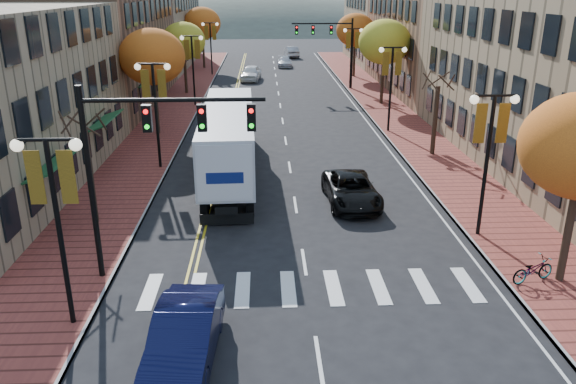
{
  "coord_description": "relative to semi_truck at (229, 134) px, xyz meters",
  "views": [
    {
      "loc": [
        -1.46,
        -15.28,
        9.99
      ],
      "look_at": [
        -0.54,
        5.85,
        2.2
      ],
      "focal_mm": 35.0,
      "sensor_mm": 36.0,
      "label": 1
    }
  ],
  "objects": [
    {
      "name": "bicycle",
      "position": [
        11.31,
        -13.08,
        -1.7
      ],
      "size": [
        1.85,
        1.16,
        0.92
      ],
      "primitive_type": "imported",
      "rotation": [
        0.0,
        0.0,
        1.91
      ],
      "color": "gray",
      "rests_on": "sidewalk_right"
    },
    {
      "name": "traffic_mast_near",
      "position": [
        -2.08,
        -11.96,
        2.61
      ],
      "size": [
        6.1,
        0.35,
        7.0
      ],
      "color": "black",
      "rests_on": "ground"
    },
    {
      "name": "lamp_right_a",
      "position": [
        10.89,
        -8.96,
        1.98
      ],
      "size": [
        1.96,
        0.36,
        6.05
      ],
      "color": "black",
      "rests_on": "ground"
    },
    {
      "name": "tree_right_b",
      "position": [
        12.39,
        3.04,
        -0.06
      ],
      "size": [
        0.28,
        0.28,
        4.2
      ],
      "color": "#382619",
      "rests_on": "sidewalk_right"
    },
    {
      "name": "lamp_left_a",
      "position": [
        -4.11,
        -14.96,
        1.98
      ],
      "size": [
        1.96,
        0.36,
        6.05
      ],
      "color": "black",
      "rests_on": "ground"
    },
    {
      "name": "lamp_right_b",
      "position": [
        10.89,
        9.04,
        1.98
      ],
      "size": [
        1.96,
        0.36,
        6.05
      ],
      "color": "black",
      "rests_on": "ground"
    },
    {
      "name": "building_right_far",
      "position": [
        21.89,
        49.04,
        3.19
      ],
      "size": [
        15.0,
        20.0,
        11.0
      ],
      "primitive_type": "cube",
      "color": "#9E8966",
      "rests_on": "ground"
    },
    {
      "name": "tree_right_c",
      "position": [
        12.39,
        19.04,
        3.13
      ],
      "size": [
        4.48,
        4.48,
        7.21
      ],
      "color": "#382619",
      "rests_on": "sidewalk_right"
    },
    {
      "name": "lamp_left_c",
      "position": [
        -4.11,
        19.04,
        1.98
      ],
      "size": [
        1.96,
        0.36,
        6.05
      ],
      "color": "black",
      "rests_on": "ground"
    },
    {
      "name": "tree_right_d",
      "position": [
        12.39,
        35.04,
        2.98
      ],
      "size": [
        4.35,
        4.35,
        7.0
      ],
      "color": "#382619",
      "rests_on": "sidewalk_right"
    },
    {
      "name": "building_right_mid",
      "position": [
        21.89,
        27.04,
        2.69
      ],
      "size": [
        15.0,
        24.0,
        10.0
      ],
      "primitive_type": "cube",
      "color": "brown",
      "rests_on": "ground"
    },
    {
      "name": "lamp_left_d",
      "position": [
        -4.11,
        37.04,
        1.98
      ],
      "size": [
        1.96,
        0.36,
        6.05
      ],
      "color": "black",
      "rests_on": "ground"
    },
    {
      "name": "tree_left_a",
      "position": [
        -5.61,
        -6.96,
        -0.06
      ],
      "size": [
        0.28,
        0.28,
        4.2
      ],
      "color": "#382619",
      "rests_on": "sidewalk_left"
    },
    {
      "name": "black_suv",
      "position": [
        6.11,
        -4.87,
        -1.6
      ],
      "size": [
        2.55,
        5.2,
        1.42
      ],
      "primitive_type": "imported",
      "rotation": [
        0.0,
        0.0,
        0.04
      ],
      "color": "black",
      "rests_on": "ground"
    },
    {
      "name": "sidewalk_left",
      "position": [
        -5.61,
        17.54,
        -2.24
      ],
      "size": [
        4.0,
        85.0,
        0.15
      ],
      "primitive_type": "cube",
      "color": "brown",
      "rests_on": "ground"
    },
    {
      "name": "navy_sedan",
      "position": [
        -0.37,
        -16.84,
        -1.52
      ],
      "size": [
        1.94,
        4.89,
        1.58
      ],
      "primitive_type": "imported",
      "rotation": [
        0.0,
        0.0,
        -0.06
      ],
      "color": "black",
      "rests_on": "ground"
    },
    {
      "name": "lamp_right_c",
      "position": [
        10.89,
        27.04,
        1.98
      ],
      "size": [
        1.96,
        0.36,
        6.05
      ],
      "color": "black",
      "rests_on": "ground"
    },
    {
      "name": "car_far_white",
      "position": [
        0.55,
        33.3,
        -1.49
      ],
      "size": [
        2.57,
        5.06,
        1.65
      ],
      "primitive_type": "imported",
      "rotation": [
        0.0,
        0.0,
        -0.13
      ],
      "color": "white",
      "rests_on": "ground"
    },
    {
      "name": "tree_left_d",
      "position": [
        -5.61,
        43.04,
        3.29
      ],
      "size": [
        4.61,
        4.61,
        7.42
      ],
      "color": "#382619",
      "rests_on": "sidewalk_left"
    },
    {
      "name": "lamp_left_b",
      "position": [
        -4.11,
        1.04,
        1.98
      ],
      "size": [
        1.96,
        0.36,
        6.05
      ],
      "color": "black",
      "rests_on": "ground"
    },
    {
      "name": "car_far_oncoming",
      "position": [
        6.16,
        54.79,
        -1.53
      ],
      "size": [
        2.18,
        4.89,
        1.56
      ],
      "primitive_type": "imported",
      "rotation": [
        0.0,
        0.0,
        3.25
      ],
      "color": "#AAABB2",
      "rests_on": "ground"
    },
    {
      "name": "ground",
      "position": [
        3.39,
        -14.96,
        -2.31
      ],
      "size": [
        200.0,
        200.0,
        0.0
      ],
      "primitive_type": "plane",
      "color": "black",
      "rests_on": "ground"
    },
    {
      "name": "building_left_mid",
      "position": [
        -13.61,
        21.04,
        3.19
      ],
      "size": [
        12.0,
        24.0,
        11.0
      ],
      "primitive_type": "cube",
      "color": "brown",
      "rests_on": "ground"
    },
    {
      "name": "traffic_mast_far",
      "position": [
        8.87,
        27.04,
        2.61
      ],
      "size": [
        6.1,
        0.34,
        7.0
      ],
      "color": "black",
      "rests_on": "ground"
    },
    {
      "name": "tree_left_c",
      "position": [
        -5.61,
        25.04,
        2.74
      ],
      "size": [
        4.16,
        4.16,
        6.69
      ],
      "color": "#382619",
      "rests_on": "sidewalk_left"
    },
    {
      "name": "car_far_silver",
      "position": [
        4.73,
        44.4,
        -1.67
      ],
      "size": [
        1.83,
        4.43,
        1.28
      ],
      "primitive_type": "imported",
      "rotation": [
        0.0,
        0.0,
        -0.01
      ],
      "color": "#B8B9C0",
      "rests_on": "ground"
    },
    {
      "name": "tree_left_b",
      "position": [
        -5.61,
        9.04,
        3.13
      ],
      "size": [
        4.48,
        4.48,
        7.21
      ],
      "color": "#382619",
      "rests_on": "sidewalk_left"
    },
    {
      "name": "semi_truck",
      "position": [
        0.0,
        0.0,
        0.0
      ],
      "size": [
        3.02,
        15.9,
        3.96
      ],
      "rotation": [
        0.0,
        0.0,
        0.03
      ],
      "color": "black",
      "rests_on": "ground"
    },
    {
      "name": "sidewalk_right",
      "position": [
        12.39,
        17.54,
        -2.24
      ],
      "size": [
        4.0,
        85.0,
        0.15
      ],
      "primitive_type": "cube",
      "color": "brown",
      "rests_on": "ground"
    },
    {
      "name": "building_left_far",
      "position": [
        -13.61,
        46.04,
        2.44
      ],
      "size": [
        12.0,
        26.0,
        9.5
      ],
      "primitive_type": "cube",
      "color": "#9E8966",
      "rests_on": "ground"
    }
  ]
}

